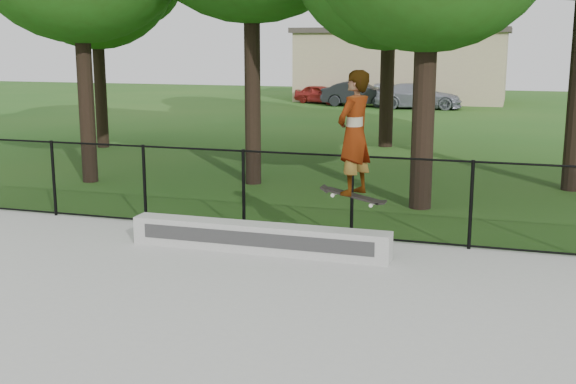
{
  "coord_description": "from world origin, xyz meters",
  "views": [
    {
      "loc": [
        4.58,
        -6.04,
        3.42
      ],
      "look_at": [
        1.37,
        4.2,
        1.2
      ],
      "focal_mm": 45.0,
      "sensor_mm": 36.0,
      "label": 1
    }
  ],
  "objects_px": {
    "car_a": "(320,94)",
    "car_c": "(418,96)",
    "car_b": "(359,94)",
    "grind_ledge": "(258,238)",
    "skater_airborne": "(354,135)"
  },
  "relations": [
    {
      "from": "grind_ledge",
      "to": "car_b",
      "type": "relative_size",
      "value": 1.18
    },
    {
      "from": "car_b",
      "to": "car_c",
      "type": "height_order",
      "value": "car_b"
    },
    {
      "from": "grind_ledge",
      "to": "car_c",
      "type": "relative_size",
      "value": 1.04
    },
    {
      "from": "car_a",
      "to": "car_c",
      "type": "xyz_separation_m",
      "value": [
        5.83,
        -1.75,
        0.13
      ]
    },
    {
      "from": "grind_ledge",
      "to": "car_a",
      "type": "xyz_separation_m",
      "value": [
        -6.86,
        29.8,
        0.24
      ]
    },
    {
      "from": "car_a",
      "to": "car_b",
      "type": "bearing_deg",
      "value": -93.72
    },
    {
      "from": "car_b",
      "to": "car_c",
      "type": "xyz_separation_m",
      "value": [
        3.32,
        -0.63,
        -0.01
      ]
    },
    {
      "from": "grind_ledge",
      "to": "car_b",
      "type": "bearing_deg",
      "value": 98.63
    },
    {
      "from": "car_b",
      "to": "grind_ledge",
      "type": "bearing_deg",
      "value": -172.97
    },
    {
      "from": "grind_ledge",
      "to": "skater_airborne",
      "type": "bearing_deg",
      "value": -2.26
    },
    {
      "from": "grind_ledge",
      "to": "car_a",
      "type": "distance_m",
      "value": 30.58
    },
    {
      "from": "grind_ledge",
      "to": "car_b",
      "type": "xyz_separation_m",
      "value": [
        -4.35,
        28.67,
        0.38
      ]
    },
    {
      "from": "car_a",
      "to": "car_c",
      "type": "relative_size",
      "value": 0.74
    },
    {
      "from": "car_b",
      "to": "skater_airborne",
      "type": "relative_size",
      "value": 1.79
    },
    {
      "from": "grind_ledge",
      "to": "skater_airborne",
      "type": "xyz_separation_m",
      "value": [
        1.58,
        -0.06,
        1.76
      ]
    }
  ]
}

